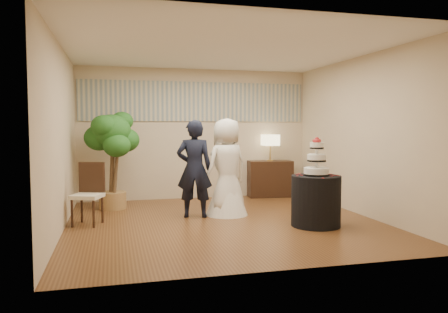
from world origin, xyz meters
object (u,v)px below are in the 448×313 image
object	(u,v)px
console	(270,179)
ficus_tree	(112,159)
cake_table	(316,201)
table_lamp	(270,148)
bride	(227,167)
wedding_cake	(317,156)
groom	(194,169)
side_chair	(87,194)

from	to	relation	value
console	ficus_tree	xyz separation A→B (m)	(-3.40, -0.63, 0.54)
cake_table	table_lamp	distance (m)	2.98
bride	ficus_tree	bearing A→B (deg)	-51.18
table_lamp	console	bearing A→B (deg)	0.00
wedding_cake	ficus_tree	world-z (taller)	ficus_tree
cake_table	ficus_tree	bearing A→B (deg)	144.08
groom	ficus_tree	size ratio (longest dim) A/B	0.89
wedding_cake	side_chair	bearing A→B (deg)	164.70
wedding_cake	table_lamp	xyz separation A→B (m)	(0.30, 2.88, -0.01)
bride	cake_table	bearing A→B (deg)	111.05
table_lamp	wedding_cake	bearing A→B (deg)	-95.88
side_chair	bride	bearing A→B (deg)	26.40
bride	ficus_tree	xyz separation A→B (m)	(-1.96, 1.06, 0.09)
bride	ficus_tree	world-z (taller)	ficus_tree
groom	console	bearing A→B (deg)	-125.42
side_chair	groom	bearing A→B (deg)	26.59
wedding_cake	console	size ratio (longest dim) A/B	0.63
console	ficus_tree	world-z (taller)	ficus_tree
side_chair	wedding_cake	bearing A→B (deg)	5.40
console	table_lamp	xyz separation A→B (m)	(0.00, 0.00, 0.69)
table_lamp	ficus_tree	world-z (taller)	ficus_tree
cake_table	groom	bearing A→B (deg)	146.69
groom	bride	bearing A→B (deg)	-160.95
table_lamp	side_chair	size ratio (longest dim) A/B	0.59
groom	bride	size ratio (longest dim) A/B	0.98
bride	wedding_cake	size ratio (longest dim) A/B	2.82
ficus_tree	console	bearing A→B (deg)	10.49
ficus_tree	side_chair	xyz separation A→B (m)	(-0.39, -1.29, -0.45)
table_lamp	cake_table	bearing A→B (deg)	-95.88
cake_table	console	size ratio (longest dim) A/B	0.83
groom	wedding_cake	distance (m)	2.09
wedding_cake	cake_table	bearing A→B (deg)	0.00
groom	side_chair	bearing A→B (deg)	19.80
ficus_tree	wedding_cake	bearing A→B (deg)	-35.92
table_lamp	ficus_tree	bearing A→B (deg)	-169.51
bride	side_chair	xyz separation A→B (m)	(-2.35, -0.23, -0.36)
cake_table	ficus_tree	xyz separation A→B (m)	(-3.11, 2.25, 0.55)
cake_table	table_lamp	bearing A→B (deg)	84.12
bride	wedding_cake	bearing A→B (deg)	111.05
ficus_tree	groom	bearing A→B (deg)	-38.99
bride	cake_table	world-z (taller)	bride
table_lamp	side_chair	bearing A→B (deg)	-153.09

